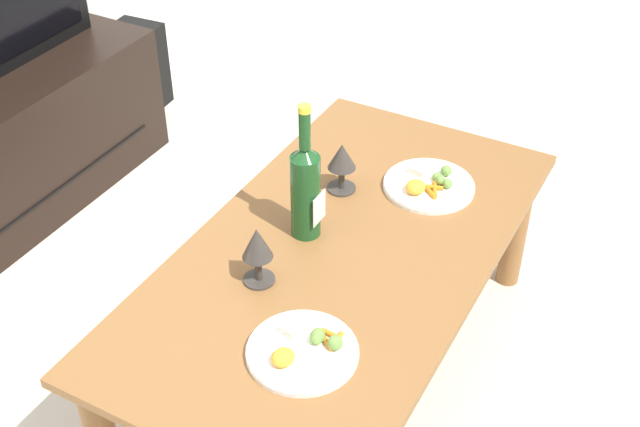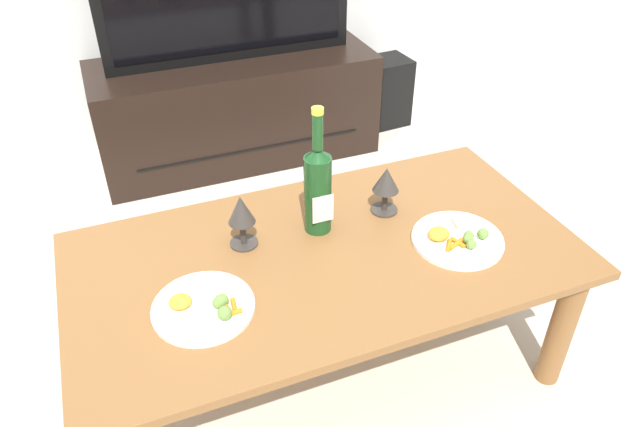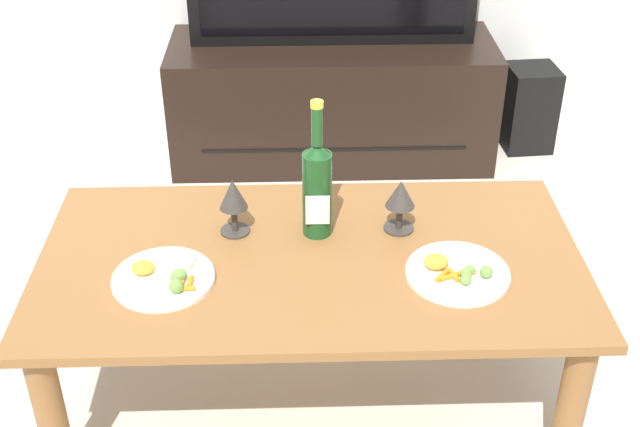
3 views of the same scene
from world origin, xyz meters
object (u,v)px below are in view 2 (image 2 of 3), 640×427
Objects in this scene: dinner_plate_left at (204,306)px; dinner_plate_right at (457,238)px; tv_stand at (237,108)px; goblet_right at (386,183)px; goblet_left at (241,213)px; wine_bottle at (318,186)px; dining_table at (326,273)px; floor_speaker at (388,91)px.

dinner_plate_left reaches higher than dinner_plate_right.
goblet_right is at bearing -84.69° from tv_stand.
goblet_left is at bearing 180.00° from goblet_right.
goblet_left is at bearing 53.24° from dinner_plate_left.
dinner_plate_left is at bearing -160.26° from goblet_right.
dinner_plate_right is at bearing -20.88° from goblet_left.
dinner_plate_right is at bearing -30.97° from wine_bottle.
goblet_right reaches higher than dining_table.
wine_bottle is 0.43m from dinner_plate_left.
goblet_left reaches higher than goblet_right.
dinner_plate_right is (0.54, -0.21, -0.09)m from goblet_left.
dinner_plate_right is at bearing -60.33° from goblet_right.
dinner_plate_left is 0.69m from dinner_plate_right.
goblet_left is 0.58m from dinner_plate_right.
goblet_left reaches higher than dinner_plate_left.
tv_stand is 8.22× the size of goblet_left.
wine_bottle is 1.51× the size of dinner_plate_left.
floor_speaker is at bearing 2.76° from tv_stand.
dinner_plate_right reaches higher than tv_stand.
dining_table is 8.71× the size of goblet_left.
tv_stand reaches higher than floor_speaker.
tv_stand is 0.82m from floor_speaker.
wine_bottle reaches higher than dinner_plate_left.
dinner_plate_right is at bearing -115.70° from floor_speaker.
goblet_right is at bearing 119.67° from dinner_plate_right.
dining_table is at bearing -31.22° from goblet_left.
dinner_plate_left is (-0.58, -0.21, -0.08)m from goblet_right.
floor_speaker is 2.27× the size of goblet_left.
tv_stand reaches higher than dining_table.
wine_bottle reaches higher than dinner_plate_right.
goblet_right is at bearing 0.00° from goblet_left.
wine_bottle reaches higher than goblet_left.
floor_speaker is 0.95× the size of wine_bottle.
dinner_plate_left is (-0.15, -0.21, -0.09)m from goblet_left.
goblet_right reaches higher than dinner_plate_right.
tv_stand is 1.50m from dinner_plate_right.
goblet_right is 0.59× the size of dinner_plate_left.
wine_bottle is 0.22m from goblet_right.
goblet_left is (-0.21, 0.01, -0.04)m from wine_bottle.
dinner_plate_left is 0.98× the size of dinner_plate_right.
wine_bottle is 2.39× the size of goblet_left.
goblet_right is (-0.70, -1.30, 0.37)m from floor_speaker.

